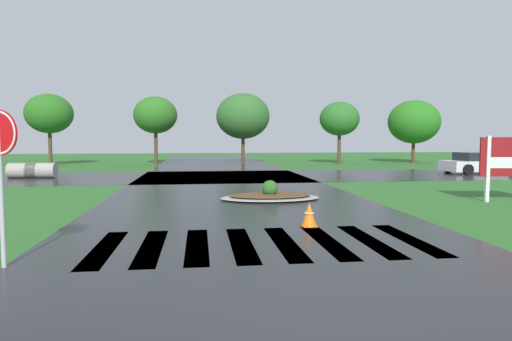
% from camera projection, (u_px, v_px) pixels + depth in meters
% --- Properties ---
extents(asphalt_roadway, '(9.20, 80.00, 0.01)m').
position_uv_depth(asphalt_roadway, '(240.00, 205.00, 14.36)').
color(asphalt_roadway, '#232628').
rests_on(asphalt_roadway, ground).
extents(asphalt_cross_road, '(90.00, 8.28, 0.01)m').
position_uv_depth(asphalt_cross_road, '(223.00, 176.00, 24.95)').
color(asphalt_cross_road, '#232628').
rests_on(asphalt_cross_road, ground).
extents(crosswalk_stripes, '(6.75, 3.07, 0.01)m').
position_uv_depth(crosswalk_stripes, '(263.00, 244.00, 9.06)').
color(crosswalk_stripes, white).
rests_on(crosswalk_stripes, ground).
extents(median_island, '(3.51, 2.10, 0.68)m').
position_uv_depth(median_island, '(270.00, 196.00, 15.62)').
color(median_island, '#9E9B93').
rests_on(median_island, ground).
extents(car_dark_suv, '(4.66, 2.36, 1.30)m').
position_uv_depth(car_dark_suv, '(480.00, 163.00, 27.01)').
color(car_dark_suv, silver).
rests_on(car_dark_suv, ground).
extents(drainage_pipe_stack, '(2.48, 0.93, 0.82)m').
position_uv_depth(drainage_pipe_stack, '(32.00, 170.00, 23.95)').
color(drainage_pipe_stack, '#9E9B93').
rests_on(drainage_pipe_stack, ground).
extents(traffic_cone, '(0.38, 0.38, 0.60)m').
position_uv_depth(traffic_cone, '(309.00, 215.00, 10.82)').
color(traffic_cone, orange).
rests_on(traffic_cone, ground).
extents(background_treeline, '(42.73, 5.11, 5.82)m').
position_uv_depth(background_treeline, '(221.00, 118.00, 36.15)').
color(background_treeline, '#4C3823').
rests_on(background_treeline, ground).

